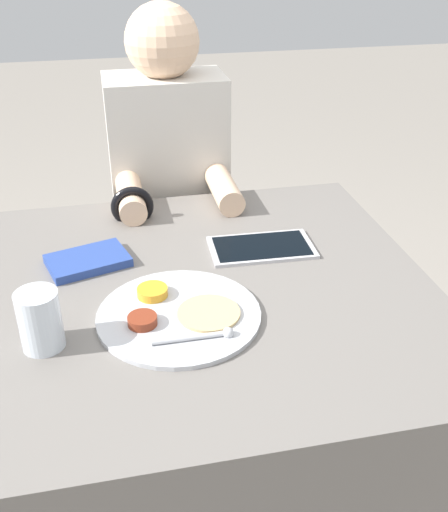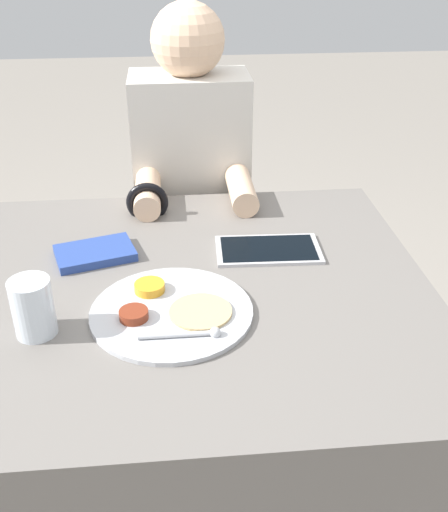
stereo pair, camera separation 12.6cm
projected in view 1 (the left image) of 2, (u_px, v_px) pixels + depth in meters
The scene contains 6 objects.
dining_table at pixel (190, 415), 1.45m from camera, with size 1.06×0.94×0.73m.
thali_tray at pixel (178, 314), 1.17m from camera, with size 0.32×0.32×0.03m.
red_notebook at pixel (88, 261), 1.35m from camera, with size 0.20×0.16×0.02m.
tablet_device at pixel (261, 247), 1.41m from camera, with size 0.25×0.15×0.01m.
person_diner at pixel (171, 221), 1.87m from camera, with size 0.35×0.42×1.23m.
drinking_glass at pixel (40, 320), 1.07m from camera, with size 0.08×0.08×0.11m.
Camera 1 is at (-0.14, -1.06, 1.43)m, focal length 42.00 mm.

